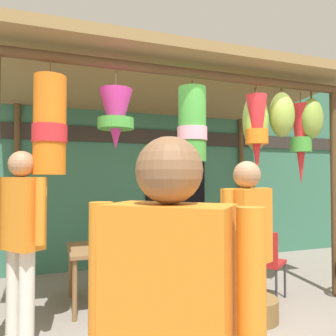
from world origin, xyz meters
name	(u,v)px	position (x,y,z in m)	size (l,w,h in m)	color
ground_plane	(200,314)	(0.00, 0.00, 0.00)	(30.00, 30.00, 0.00)	gray
shop_facade	(144,162)	(0.00, 2.26, 1.75)	(11.48, 0.29, 3.50)	#387056
market_stall_canopy	(173,101)	(-0.02, 0.76, 2.48)	(4.35, 2.65, 2.87)	brown
display_table	(125,250)	(-0.68, 0.64, 0.61)	(1.30, 0.82, 0.67)	brown
flower_heap_on_table	(131,239)	(-0.63, 0.56, 0.74)	(0.71, 0.50, 0.15)	yellow
folding_chair	(263,258)	(0.89, 0.10, 0.50)	(0.56, 0.56, 0.84)	#AD1E1E
wicker_basket_by_table	(253,308)	(0.46, -0.30, 0.11)	(0.52, 0.52, 0.23)	brown
customer_foreground	(247,244)	(-0.06, -1.00, 0.94)	(0.55, 0.36, 1.60)	silver
passerby_at_right	(21,230)	(-1.77, -0.08, 1.01)	(0.42, 0.48, 1.71)	silver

